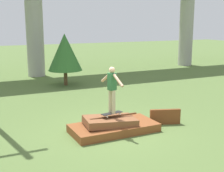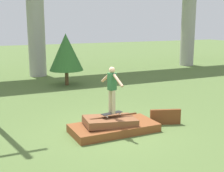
{
  "view_description": "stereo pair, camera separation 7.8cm",
  "coord_description": "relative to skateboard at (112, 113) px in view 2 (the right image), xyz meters",
  "views": [
    {
      "loc": [
        -4.17,
        -8.69,
        3.52
      ],
      "look_at": [
        -0.06,
        0.02,
        1.52
      ],
      "focal_mm": 50.0,
      "sensor_mm": 36.0,
      "label": 1
    },
    {
      "loc": [
        -4.1,
        -8.72,
        3.52
      ],
      "look_at": [
        -0.06,
        0.02,
        1.52
      ],
      "focal_mm": 50.0,
      "sensor_mm": 36.0,
      "label": 2
    }
  ],
  "objects": [
    {
      "name": "skateboard",
      "position": [
        0.0,
        0.0,
        0.0
      ],
      "size": [
        0.75,
        0.35,
        0.09
      ],
      "color": "black",
      "rests_on": "scrap_pile"
    },
    {
      "name": "scrap_plank_loose",
      "position": [
        2.0,
        -0.1,
        -0.36
      ],
      "size": [
        1.04,
        0.46,
        0.54
      ],
      "color": "brown",
      "rests_on": "ground_plane"
    },
    {
      "name": "ground_plane",
      "position": [
        0.06,
        -0.02,
        -0.63
      ],
      "size": [
        80.0,
        80.0,
        0.0
      ],
      "primitive_type": "plane",
      "color": "#567038"
    },
    {
      "name": "scrap_pile",
      "position": [
        0.02,
        -0.02,
        -0.43
      ],
      "size": [
        2.81,
        1.4,
        0.55
      ],
      "color": "brown",
      "rests_on": "ground_plane"
    },
    {
      "name": "skater",
      "position": [
        -0.0,
        0.0,
        0.87
      ],
      "size": [
        0.3,
        1.13,
        1.49
      ],
      "color": "#C6B78E",
      "rests_on": "skateboard"
    },
    {
      "name": "tree_behind_left",
      "position": [
        0.89,
        7.99,
        1.23
      ],
      "size": [
        1.89,
        1.89,
        2.88
      ],
      "color": "brown",
      "rests_on": "ground_plane"
    }
  ]
}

